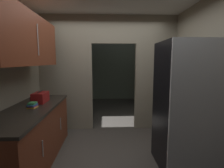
{
  "coord_description": "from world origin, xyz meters",
  "views": [
    {
      "loc": [
        -0.07,
        -2.56,
        1.6
      ],
      "look_at": [
        0.06,
        0.64,
        1.18
      ],
      "focal_mm": 27.29,
      "sensor_mm": 36.0,
      "label": 1
    }
  ],
  "objects": [
    {
      "name": "lower_cabinet_run",
      "position": [
        -1.23,
        0.02,
        0.45
      ],
      "size": [
        0.69,
        2.05,
        0.89
      ],
      "color": "maroon",
      "rests_on": "ground"
    },
    {
      "name": "refrigerator",
      "position": [
        1.14,
        -0.15,
        0.94
      ],
      "size": [
        0.81,
        0.79,
        1.89
      ],
      "color": "black",
      "rests_on": "ground"
    },
    {
      "name": "kitchen_partition",
      "position": [
        -0.04,
        1.42,
        1.42
      ],
      "size": [
        3.15,
        0.12,
        2.64
      ],
      "color": "gray",
      "rests_on": "ground"
    },
    {
      "name": "book_stack",
      "position": [
        -1.19,
        0.04,
        0.93
      ],
      "size": [
        0.13,
        0.16,
        0.08
      ],
      "color": "gold",
      "rests_on": "lower_cabinet_run"
    },
    {
      "name": "ground",
      "position": [
        0.0,
        0.0,
        0.0
      ],
      "size": [
        20.0,
        20.0,
        0.0
      ],
      "primitive_type": "plane",
      "color": "#47423D"
    },
    {
      "name": "upper_cabinet_counterside",
      "position": [
        -1.23,
        0.02,
        1.91
      ],
      "size": [
        0.36,
        1.85,
        0.75
      ],
      "color": "maroon"
    },
    {
      "name": "boombox",
      "position": [
        -1.2,
        0.39,
        0.98
      ],
      "size": [
        0.21,
        0.34,
        0.2
      ],
      "color": "maroon",
      "rests_on": "lower_cabinet_run"
    },
    {
      "name": "adjoining_room_shell",
      "position": [
        0.0,
        3.61,
        1.32
      ],
      "size": [
        3.15,
        3.36,
        2.64
      ],
      "color": "gray",
      "rests_on": "ground"
    }
  ]
}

